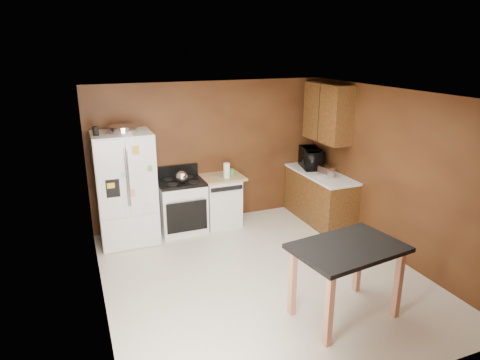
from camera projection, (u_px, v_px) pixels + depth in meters
floor at (262, 276)px, 5.97m from camera, size 4.50×4.50×0.00m
ceiling at (266, 95)px, 5.21m from camera, size 4.50×4.50×0.00m
wall_back at (210, 153)px, 7.58m from camera, size 4.20×0.00×4.20m
wall_front at (376, 273)px, 3.60m from camera, size 4.20×0.00×4.20m
wall_left at (96, 214)px, 4.84m from camera, size 0.00×4.50×4.50m
wall_right at (392, 174)px, 6.33m from camera, size 0.00×4.50×4.50m
roasting_pan at (123, 129)px, 6.51m from camera, size 0.42×0.42×0.11m
pen_cup at (96, 131)px, 6.30m from camera, size 0.09×0.09×0.13m
kettle at (182, 177)px, 7.05m from camera, size 0.20×0.20×0.20m
paper_towel at (227, 170)px, 7.34m from camera, size 0.12×0.12×0.26m
green_canister at (232, 172)px, 7.54m from camera, size 0.10×0.10×0.10m
toaster at (326, 172)px, 7.35m from camera, size 0.20×0.28×0.19m
microwave at (311, 159)px, 7.90m from camera, size 0.55×0.69×0.33m
refrigerator at (126, 188)px, 6.79m from camera, size 0.90×0.80×1.80m
gas_range at (182, 205)px, 7.30m from camera, size 0.76×0.68×1.10m
dishwasher at (221, 200)px, 7.58m from camera, size 0.78×0.63×0.89m
right_cabinets at (322, 172)px, 7.65m from camera, size 0.63×1.58×2.45m
island at (347, 257)px, 4.87m from camera, size 1.35×0.99×0.91m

